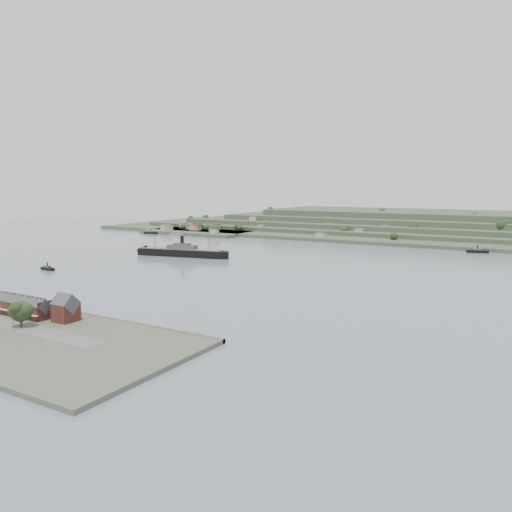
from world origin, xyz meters
The scene contains 9 objects.
ground centered at (0.00, 0.00, 0.00)m, with size 1400.00×1400.00×0.00m, color slate.
terrace_row centered at (-10.00, -168.02, 6.84)m, with size 55.60×9.80×11.07m.
gabled_building centered at (27.50, -164.00, 8.19)m, with size 10.40×10.18×14.09m.
far_peninsula centered at (27.91, 393.10, 11.88)m, with size 760.00×309.00×30.00m.
steamship centered at (-77.12, 49.48, 4.38)m, with size 98.06×29.99×23.72m.
tugboat centered at (-117.42, -65.28, 1.56)m, with size 14.45×4.94×6.39m.
ferry_west centered at (-251.44, 202.88, 1.81)m, with size 20.65×8.63×7.51m.
ferry_east centered at (166.95, 221.96, 1.86)m, with size 21.37×11.33×7.72m.
fig_tree centered at (17.92, -181.61, 9.73)m, with size 11.34×9.82×12.66m.
Camera 1 is at (226.60, -320.37, 67.72)m, focal length 35.00 mm.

